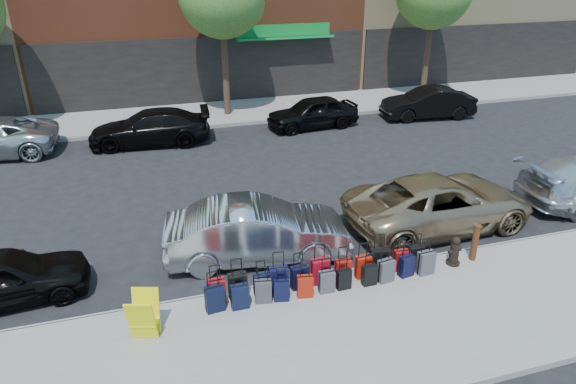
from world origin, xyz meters
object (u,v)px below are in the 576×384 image
object	(u,v)px
display_rack	(144,316)
car_far_2	(313,112)
suitcase_front_5	(320,271)
car_near_1	(257,231)
car_far_1	(150,128)
bollard	(475,242)
fire_hydrant	(455,252)
car_far_3	(428,103)
car_near_0	(1,278)
car_near_2	(440,202)

from	to	relation	value
display_rack	car_far_2	xyz separation A→B (m)	(7.86, 12.27, 0.07)
suitcase_front_5	car_far_2	distance (m)	12.19
car_near_1	car_far_1	bearing A→B (deg)	19.87
display_rack	bollard	bearing A→B (deg)	21.08
suitcase_front_5	bollard	xyz separation A→B (m)	(4.04, -0.17, 0.19)
suitcase_front_5	fire_hydrant	world-z (taller)	suitcase_front_5
car_far_1	car_far_3	distance (m)	12.77
car_far_3	fire_hydrant	bearing A→B (deg)	-21.35
car_near_1	car_far_3	xyz separation A→B (m)	(10.63, 9.63, -0.06)
car_near_0	car_far_3	xyz separation A→B (m)	(16.54, 9.78, 0.08)
bollard	display_rack	size ratio (longest dim) A/B	1.01
bollard	car_near_2	distance (m)	2.05
fire_hydrant	car_near_2	size ratio (longest dim) A/B	0.14
bollard	car_near_2	world-z (taller)	car_near_2
suitcase_front_5	car_near_0	bearing A→B (deg)	166.01
display_rack	car_near_2	xyz separation A→B (m)	(8.28, 2.56, 0.12)
car_near_0	car_near_1	world-z (taller)	car_near_1
suitcase_front_5	car_far_1	size ratio (longest dim) A/B	0.21
car_near_1	car_far_2	size ratio (longest dim) A/B	1.14
display_rack	car_near_2	world-z (taller)	car_near_2
suitcase_front_5	bollard	bearing A→B (deg)	-3.62
fire_hydrant	car_far_3	xyz separation A→B (m)	(6.10, 11.57, 0.21)
car_far_1	car_far_2	bearing A→B (deg)	96.46
car_far_2	car_near_0	bearing A→B (deg)	-52.44
car_far_2	car_far_3	world-z (taller)	car_far_3
suitcase_front_5	fire_hydrant	distance (m)	3.47
car_near_2	car_near_0	bearing A→B (deg)	88.65
suitcase_front_5	car_far_3	distance (m)	14.85
bollard	car_near_2	bearing A→B (deg)	83.32
car_far_2	display_rack	bearing A→B (deg)	-37.69
suitcase_front_5	car_near_1	distance (m)	2.06
fire_hydrant	display_rack	world-z (taller)	display_rack
car_near_0	car_far_2	distance (m)	14.74
car_far_2	fire_hydrant	bearing A→B (deg)	-7.00
suitcase_front_5	display_rack	world-z (taller)	suitcase_front_5
car_near_1	car_far_2	xyz separation A→B (m)	(4.93, 9.83, -0.07)
car_near_1	car_near_2	xyz separation A→B (m)	(5.35, 0.12, -0.01)
car_far_1	car_near_0	bearing A→B (deg)	-15.84
car_near_1	car_far_2	world-z (taller)	car_near_1
car_near_0	car_far_1	distance (m)	10.51
car_near_0	car_near_2	bearing A→B (deg)	-93.76
car_near_0	car_far_3	size ratio (longest dim) A/B	0.86
car_far_1	bollard	bearing A→B (deg)	37.25
car_near_2	fire_hydrant	bearing A→B (deg)	155.60
car_near_2	car_far_1	bearing A→B (deg)	35.44
fire_hydrant	car_far_3	size ratio (longest dim) A/B	0.17
suitcase_front_5	car_near_0	distance (m)	7.16
car_far_1	car_far_3	size ratio (longest dim) A/B	1.12
car_near_2	car_far_3	world-z (taller)	car_near_2
suitcase_front_5	car_near_1	size ratio (longest dim) A/B	0.22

